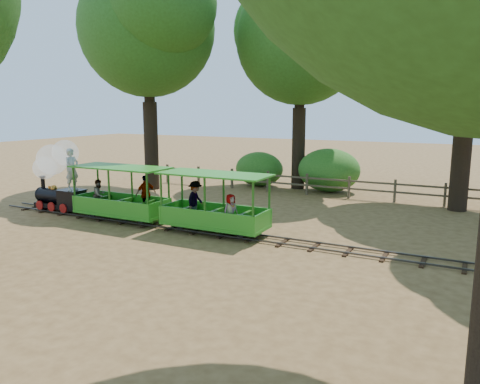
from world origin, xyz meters
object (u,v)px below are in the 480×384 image
at_px(locomotive, 56,171).
at_px(carriage_rear, 211,209).
at_px(carriage_front, 123,199).
at_px(fence, 328,184).

bearing_deg(locomotive, carriage_rear, -0.38).
bearing_deg(carriage_front, carriage_rear, 0.07).
height_order(locomotive, fence, locomotive).
relative_size(carriage_front, carriage_rear, 1.00).
relative_size(locomotive, fence, 0.16).
bearing_deg(carriage_rear, locomotive, 179.62).
bearing_deg(fence, locomotive, -137.11).
xyz_separation_m(locomotive, carriage_rear, (7.02, -0.05, -0.83)).
bearing_deg(locomotive, carriage_front, -0.89).
height_order(locomotive, carriage_front, locomotive).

